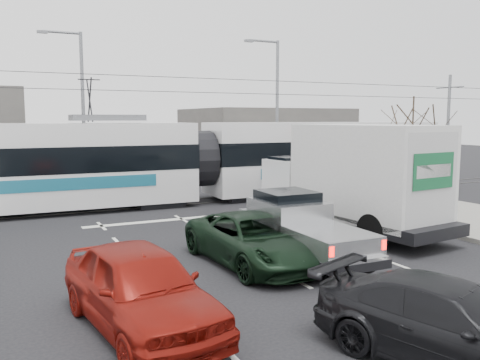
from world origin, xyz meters
name	(u,v)px	position (x,y,z in m)	size (l,w,h in m)	color
ground	(290,247)	(0.00, 0.00, 0.00)	(120.00, 120.00, 0.00)	black
sidewalk_right	(480,221)	(9.00, 0.00, 0.07)	(6.00, 60.00, 0.15)	gray
rails	(187,202)	(0.00, 10.00, 0.01)	(60.00, 1.60, 0.03)	#33302D
building_right	(264,139)	(12.00, 24.00, 2.50)	(12.00, 10.00, 5.00)	slate
bare_tree	(413,128)	(7.60, 2.50, 3.79)	(2.40, 2.40, 5.00)	#47382B
traffic_signal	(335,148)	(6.47, 6.50, 2.74)	(0.44, 0.44, 3.60)	black
street_lamp_near	(275,104)	(7.31, 14.00, 5.11)	(2.38, 0.25, 9.00)	slate
street_lamp_far	(80,102)	(-4.19, 16.00, 5.11)	(2.38, 0.25, 9.00)	slate
catenary	(186,125)	(0.00, 10.00, 3.88)	(60.00, 0.20, 7.00)	black
tram	(199,160)	(0.61, 9.85, 2.11)	(29.19, 3.43, 5.95)	white
silver_pickup	(299,226)	(-0.50, -1.27, 0.98)	(2.00, 5.43, 1.96)	black
box_truck	(354,179)	(3.28, 0.94, 1.97)	(3.63, 8.23, 3.98)	black
navy_pickup	(307,181)	(5.43, 7.33, 1.09)	(2.99, 5.51, 2.20)	black
green_car	(254,240)	(-2.01, -1.25, 0.73)	(2.41, 5.22, 1.45)	black
red_car	(140,287)	(-6.14, -4.30, 0.85)	(2.01, 4.99, 1.70)	maroon
dark_car	(454,325)	(-1.74, -8.14, 0.71)	(2.00, 4.93, 1.43)	black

